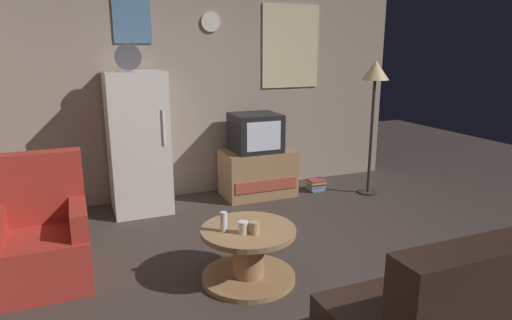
{
  "coord_description": "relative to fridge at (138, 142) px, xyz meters",
  "views": [
    {
      "loc": [
        -1.38,
        -2.7,
        1.74
      ],
      "look_at": [
        0.11,
        0.9,
        0.75
      ],
      "focal_mm": 31.32,
      "sensor_mm": 36.0,
      "label": 1
    }
  ],
  "objects": [
    {
      "name": "wine_glass",
      "position": [
        0.33,
        -1.86,
        -0.26
      ],
      "size": [
        0.05,
        0.05,
        0.15
      ],
      "primitive_type": "cylinder",
      "color": "silver",
      "rests_on": "coffee_table"
    },
    {
      "name": "coffee_table",
      "position": [
        0.52,
        -1.88,
        -0.54
      ],
      "size": [
        0.72,
        0.72,
        0.42
      ],
      "color": "#9E754C",
      "rests_on": "ground_plane"
    },
    {
      "name": "crt_tv",
      "position": [
        1.34,
        -0.03,
        0.01
      ],
      "size": [
        0.54,
        0.51,
        0.44
      ],
      "color": "black",
      "rests_on": "tv_stand"
    },
    {
      "name": "fridge",
      "position": [
        0.0,
        0.0,
        0.0
      ],
      "size": [
        0.6,
        0.62,
        1.77
      ],
      "color": "silver",
      "rests_on": "ground_plane"
    },
    {
      "name": "standing_lamp",
      "position": [
        2.65,
        -0.48,
        0.6
      ],
      "size": [
        0.32,
        0.32,
        1.59
      ],
      "color": "#332D28",
      "rests_on": "ground_plane"
    },
    {
      "name": "mug_ceramic_tan",
      "position": [
        0.53,
        -1.98,
        -0.29
      ],
      "size": [
        0.08,
        0.08,
        0.09
      ],
      "primitive_type": "cylinder",
      "color": "tan",
      "rests_on": "coffee_table"
    },
    {
      "name": "ground_plane",
      "position": [
        0.77,
        -2.07,
        -0.75
      ],
      "size": [
        12.0,
        12.0,
        0.0
      ],
      "primitive_type": "plane",
      "color": "#3D332D"
    },
    {
      "name": "tv_stand",
      "position": [
        1.37,
        -0.03,
        -0.48
      ],
      "size": [
        0.84,
        0.53,
        0.55
      ],
      "color": "#9E754C",
      "rests_on": "ground_plane"
    },
    {
      "name": "book_stack",
      "position": [
        2.1,
        -0.17,
        -0.68
      ],
      "size": [
        0.2,
        0.17,
        0.15
      ],
      "color": "#428276",
      "rests_on": "ground_plane"
    },
    {
      "name": "armchair",
      "position": [
        -0.92,
        -1.28,
        -0.42
      ],
      "size": [
        0.68,
        0.68,
        0.96
      ],
      "color": "#A52D23",
      "rests_on": "ground_plane"
    },
    {
      "name": "wall_with_art",
      "position": [
        0.78,
        0.37,
        0.55
      ],
      "size": [
        5.2,
        0.12,
        2.59
      ],
      "color": "gray",
      "rests_on": "ground_plane"
    },
    {
      "name": "mug_ceramic_white",
      "position": [
        0.46,
        -1.95,
        -0.29
      ],
      "size": [
        0.08,
        0.08,
        0.09
      ],
      "primitive_type": "cylinder",
      "color": "silver",
      "rests_on": "coffee_table"
    },
    {
      "name": "couch",
      "position": [
        1.37,
        -3.3,
        -0.44
      ],
      "size": [
        1.7,
        0.8,
        0.92
      ],
      "color": "black",
      "rests_on": "ground_plane"
    }
  ]
}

